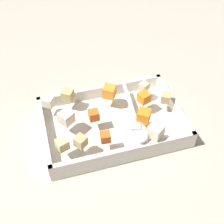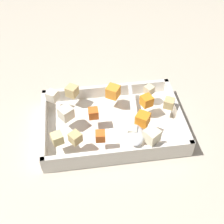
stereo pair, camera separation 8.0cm
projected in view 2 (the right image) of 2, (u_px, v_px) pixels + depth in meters
ground_plane at (112, 124)px, 0.85m from camera, size 4.00×4.00×0.00m
baking_dish at (112, 124)px, 0.83m from camera, size 0.38×0.25×0.05m
carrot_chunk_corner_ne at (143, 119)px, 0.77m from camera, size 0.04×0.04×0.03m
carrot_chunk_corner_sw at (100, 136)px, 0.74m from camera, size 0.03×0.03×0.02m
carrot_chunk_heap_top at (113, 92)px, 0.84m from camera, size 0.05×0.05×0.03m
carrot_chunk_heap_side at (93, 113)px, 0.79m from camera, size 0.03×0.03×0.03m
carrot_chunk_under_handle at (147, 101)px, 0.82m from camera, size 0.04×0.04×0.03m
potato_chunk_far_left at (152, 136)px, 0.73m from camera, size 0.05×0.05×0.03m
potato_chunk_back_center at (132, 131)px, 0.75m from camera, size 0.03×0.03×0.02m
potato_chunk_corner_nw at (75, 138)px, 0.73m from camera, size 0.04×0.04×0.03m
potato_chunk_corner_se at (149, 90)px, 0.86m from camera, size 0.03×0.03×0.02m
potato_chunk_near_right at (72, 91)px, 0.85m from camera, size 0.04×0.04×0.03m
potato_chunk_far_right at (169, 103)px, 0.82m from camera, size 0.04×0.04×0.03m
potato_chunk_rim_edge at (57, 138)px, 0.73m from camera, size 0.03×0.03×0.03m
parsnip_chunk_mid_right at (66, 113)px, 0.78m from camera, size 0.05×0.05×0.03m
parsnip_chunk_near_left at (52, 96)px, 0.84m from camera, size 0.04×0.04×0.03m
serving_spoon at (135, 131)px, 0.75m from camera, size 0.05×0.23×0.02m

